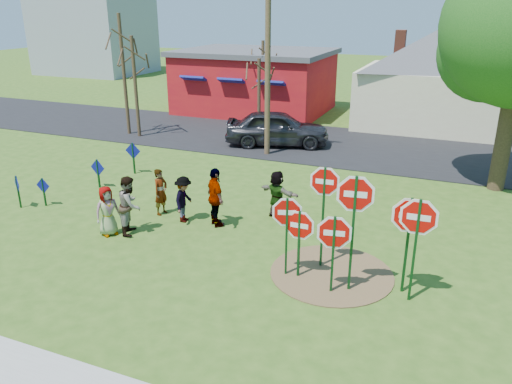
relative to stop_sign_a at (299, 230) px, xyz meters
The scene contains 30 objects.
ground 4.21m from the stop_sign_a, 158.69° to the left, with size 120.00×120.00×0.00m, color #325518.
sidewalk 6.97m from the stop_sign_a, 122.96° to the right, with size 22.00×1.80×0.08m, color #9E9E99.
road 13.54m from the stop_sign_a, 106.05° to the left, with size 120.00×7.50×0.04m, color black.
dirt_patch 1.58m from the stop_sign_a, 30.36° to the left, with size 3.20×3.20×0.03m, color brown.
red_building 21.53m from the stop_sign_a, 115.38° to the left, with size 9.40×7.69×3.90m.
cream_house 19.60m from the stop_sign_a, 84.79° to the left, with size 9.40×9.40×6.50m.
distant_building 44.76m from the stop_sign_a, 135.25° to the left, with size 10.00×8.00×8.00m, color #8C939E.
stop_sign_a is the anchor object (origin of this frame).
stop_sign_b 1.18m from the stop_sign_a, 62.33° to the left, with size 1.04×0.10×2.93m.
stop_sign_c 1.62m from the stop_sign_a, ahead, with size 1.19×0.21×3.12m.
stop_sign_d 2.64m from the stop_sign_a, ahead, with size 1.17×0.21×2.60m.
stop_sign_e 1.05m from the stop_sign_a, 21.80° to the right, with size 1.11×0.24×2.15m.
stop_sign_f 2.84m from the stop_sign_a, ahead, with size 1.17×0.08×2.72m.
stop_sign_g 0.41m from the stop_sign_a, behind, with size 0.99×0.34×2.27m.
blue_diamond_a 10.35m from the stop_sign_a, behind, with size 0.53×0.32×1.17m.
blue_diamond_b 9.74m from the stop_sign_a, behind, with size 0.56×0.05×1.02m.
blue_diamond_c 9.78m from the stop_sign_a, 159.04° to the left, with size 0.67×0.08×1.13m.
blue_diamond_d 10.40m from the stop_sign_a, 148.56° to the left, with size 0.70×0.07×1.33m.
person_a 6.12m from the stop_sign_a, behind, with size 0.76×0.49×1.55m, color #3C3F7D.
person_b 5.93m from the stop_sign_a, 158.17° to the left, with size 0.57×0.37×1.56m, color #22725F.
person_c 5.59m from the stop_sign_a, behind, with size 0.88×0.69×1.81m, color #9B4E44.
person_d 4.91m from the stop_sign_a, 156.43° to the left, with size 0.98×0.56×1.51m, color #323237.
person_e 3.95m from the stop_sign_a, 148.98° to the left, with size 1.12×0.47×1.91m, color #412750.
person_f 3.92m from the stop_sign_a, 118.30° to the left, with size 1.48×0.47×1.59m, color #215130.
suv 12.78m from the stop_sign_a, 112.57° to the left, with size 2.02×5.03×1.71m, color #2D2E32.
utility_pole 11.59m from the stop_sign_a, 115.31° to the left, with size 1.98×0.25×8.08m.
bare_tree_west 16.40m from the stop_sign_a, 138.97° to the left, with size 1.80×1.80×5.15m.
bare_tree_east 15.71m from the stop_sign_a, 115.78° to the left, with size 1.80×1.80×3.94m.
bare_tree_mid 17.29m from the stop_sign_a, 140.17° to the left, with size 1.80×1.80×6.19m.
bare_tree_extra 18.05m from the stop_sign_a, 114.62° to the left, with size 1.80×1.80×4.70m.
Camera 1 is at (7.03, -12.31, 6.58)m, focal length 35.00 mm.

